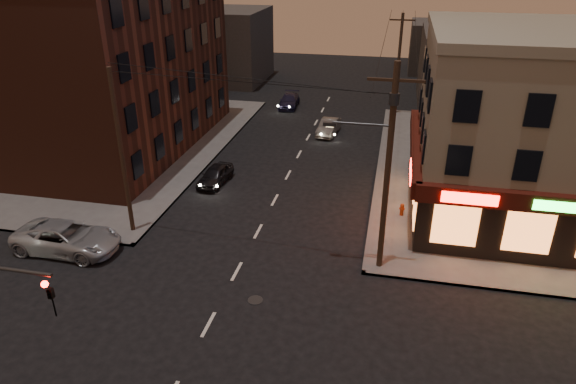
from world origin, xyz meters
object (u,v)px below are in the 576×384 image
(sedan_mid, at_px, (329,127))
(sedan_near, at_px, (215,175))
(sedan_far, at_px, (289,101))
(fire_hydrant, at_px, (402,209))
(suv_cross, at_px, (67,238))

(sedan_mid, bearing_deg, sedan_near, -111.33)
(sedan_near, distance_m, sedan_mid, 12.99)
(sedan_far, xyz_separation_m, fire_hydrant, (11.22, -20.97, -0.06))
(sedan_mid, height_order, sedan_far, sedan_mid)
(suv_cross, height_order, sedan_mid, suv_cross)
(suv_cross, xyz_separation_m, sedan_near, (4.70, 9.59, -0.15))
(sedan_near, xyz_separation_m, fire_hydrant, (12.25, -2.22, -0.06))
(sedan_far, bearing_deg, fire_hydrant, -64.72)
(sedan_near, relative_size, fire_hydrant, 4.83)
(sedan_near, bearing_deg, sedan_mid, 67.83)
(sedan_near, distance_m, sedan_far, 18.78)
(sedan_near, height_order, sedan_mid, sedan_mid)
(suv_cross, relative_size, fire_hydrant, 7.39)
(sedan_mid, distance_m, sedan_far, 8.75)
(sedan_mid, bearing_deg, fire_hydrant, -59.42)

